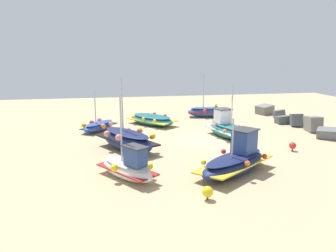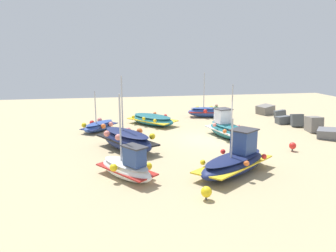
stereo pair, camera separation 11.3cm
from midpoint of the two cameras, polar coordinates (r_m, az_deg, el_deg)
ground_plane at (r=21.99m, az=7.04°, el=-2.27°), size 45.35×45.35×0.00m
fishing_boat_0 at (r=26.23m, az=-2.90°, el=1.10°), size 4.27×3.90×0.87m
fishing_boat_1 at (r=15.10m, az=-7.06°, el=-6.98°), size 3.33×2.77×3.80m
fishing_boat_2 at (r=22.61m, az=9.66°, el=-0.34°), size 3.82×2.04×3.59m
fishing_boat_3 at (r=29.56m, az=6.67°, el=2.44°), size 2.12×3.70×3.89m
fishing_boat_4 at (r=15.97m, az=11.25°, el=-5.85°), size 4.03×4.65×2.70m
fishing_boat_5 at (r=19.43m, az=-7.19°, el=-2.34°), size 4.60×3.55×4.26m
fishing_boat_6 at (r=24.66m, az=-11.77°, el=0.02°), size 3.17×2.75×2.92m
person_walking at (r=25.67m, az=8.02°, el=2.11°), size 0.32×0.32×1.75m
breakwater_rocks at (r=25.34m, az=24.04°, el=-0.40°), size 16.97×2.74×1.29m
mooring_buoy_0 at (r=20.44m, az=20.30°, el=-3.15°), size 0.40×0.40×0.52m
mooring_buoy_1 at (r=13.05m, az=6.51°, el=-11.07°), size 0.43×0.43×0.55m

